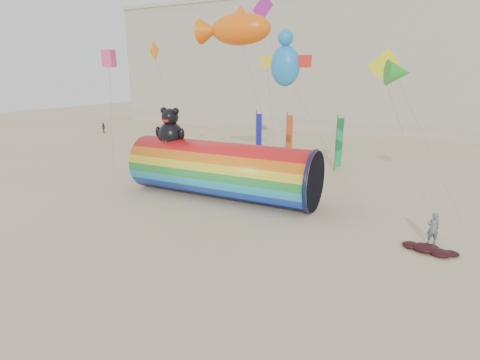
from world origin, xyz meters
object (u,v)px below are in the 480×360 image
at_px(hotel_building, 292,65).
at_px(fabric_bundle, 429,249).
at_px(windsock_assembly, 221,169).
at_px(kite_handler, 433,228).

height_order(hotel_building, fabric_bundle, hotel_building).
distance_m(windsock_assembly, fabric_bundle, 14.16).
xyz_separation_m(windsock_assembly, kite_handler, (13.77, -1.91, -1.25)).
bearing_deg(windsock_assembly, fabric_bundle, -12.72).
height_order(windsock_assembly, fabric_bundle, windsock_assembly).
bearing_deg(fabric_bundle, hotel_building, 117.48).
height_order(hotel_building, windsock_assembly, hotel_building).
bearing_deg(fabric_bundle, windsock_assembly, 167.28).
distance_m(hotel_building, kite_handler, 50.08).
bearing_deg(kite_handler, fabric_bundle, 61.82).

